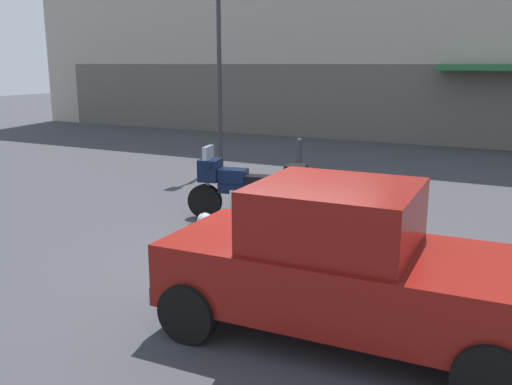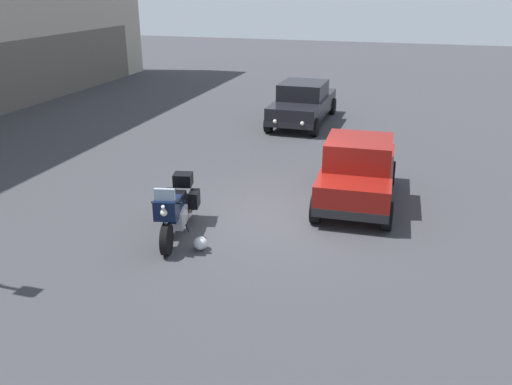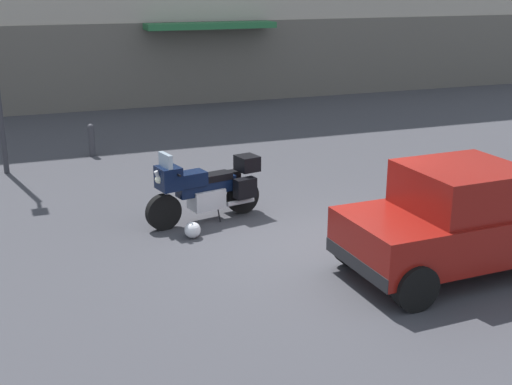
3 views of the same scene
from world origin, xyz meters
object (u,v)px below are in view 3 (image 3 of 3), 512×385
motorcycle (206,188)px  car_hatchback_near (466,220)px  bollard_curbside (91,139)px  helmet (193,230)px

motorcycle → car_hatchback_near: size_ratio=0.57×
car_hatchback_near → bollard_curbside: car_hatchback_near is taller
motorcycle → helmet: size_ratio=8.00×
motorcycle → car_hatchback_near: (2.97, -3.44, 0.19)m
motorcycle → bollard_curbside: motorcycle is taller
helmet → car_hatchback_near: size_ratio=0.07×
motorcycle → helmet: motorcycle is taller
car_hatchback_near → motorcycle: bearing=128.6°
motorcycle → car_hatchback_near: 4.55m
motorcycle → helmet: bearing=45.3°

